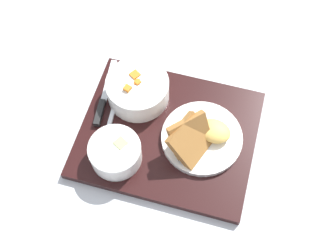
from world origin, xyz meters
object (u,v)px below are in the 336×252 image
bowl_salad (138,89)px  plate_main (200,137)px  glass_water (141,250)px  knife (102,103)px  bowl_soup (115,152)px  spoon (116,100)px

bowl_salad → plate_main: plate_main is taller
glass_water → knife: bearing=113.0°
glass_water → bowl_soup: bearing=113.0°
bowl_salad → bowl_soup: (-0.02, -0.16, -0.00)m
bowl_soup → knife: (-0.05, 0.13, -0.02)m
bowl_salad → spoon: bowl_salad is taller
spoon → glass_water: 0.35m
knife → spoon: (0.03, 0.01, -0.00)m
bowl_salad → glass_water: size_ratio=1.66×
bowl_salad → glass_water: bearing=-80.8°
bowl_salad → knife: size_ratio=0.77×
bowl_salad → plate_main: (0.15, -0.10, -0.01)m
spoon → glass_water: glass_water is taller
plate_main → spoon: size_ratio=1.18×
bowl_salad → bowl_soup: size_ratio=1.27×
bowl_salad → bowl_soup: bearing=-98.8°
knife → spoon: knife is taller
bowl_soup → spoon: (-0.02, 0.14, -0.03)m
bowl_soup → spoon: 0.15m
knife → glass_water: 0.35m
plate_main → spoon: (-0.20, 0.08, -0.02)m
bowl_soup → plate_main: (0.18, 0.06, -0.01)m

